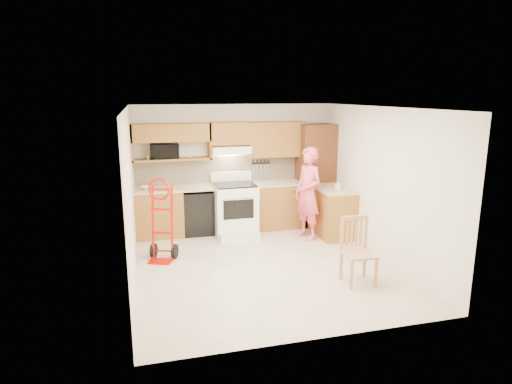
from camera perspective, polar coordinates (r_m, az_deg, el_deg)
name	(u,v)px	position (r m, az deg, el deg)	size (l,w,h in m)	color
floor	(264,266)	(7.15, 1.03, -9.57)	(4.00, 4.50, 0.02)	beige
ceiling	(265,107)	(6.62, 1.12, 11.05)	(4.00, 4.50, 0.02)	white
wall_back	(234,166)	(8.93, -2.87, 3.35)	(4.00, 0.02, 2.50)	silver
wall_front	(322,234)	(4.71, 8.59, -5.39)	(4.00, 0.02, 2.50)	silver
wall_left	(130,197)	(6.53, -16.15, -0.64)	(0.02, 4.50, 2.50)	silver
wall_right	(380,183)	(7.56, 15.90, 1.15)	(0.02, 4.50, 2.50)	silver
backsplash	(234,169)	(8.91, -2.84, 3.01)	(3.92, 0.03, 0.55)	beige
lower_cab_left	(159,213)	(8.62, -12.53, -2.74)	(0.90, 0.60, 0.90)	#A16B2E
dishwasher	(198,212)	(8.68, -7.57, -2.60)	(0.60, 0.60, 0.85)	black
lower_cab_right	(277,205)	(9.01, 2.77, -1.77)	(1.14, 0.60, 0.90)	#A16B2E
countertop_left	(174,189)	(8.52, -10.66, 0.43)	(1.50, 0.63, 0.04)	#C7B592
countertop_right	(277,183)	(8.90, 2.80, 1.16)	(1.14, 0.63, 0.04)	#C7B592
cab_return_right	(332,213)	(8.59, 9.93, -2.67)	(0.60, 1.00, 0.90)	#A16B2E
countertop_return	(333,189)	(8.48, 10.05, 0.39)	(0.63, 1.00, 0.04)	#C7B592
pantry_tall	(315,175)	(9.15, 7.72, 2.21)	(0.70, 0.60, 2.10)	#4F2913
upper_cab_left	(171,133)	(8.50, -11.03, 7.62)	(1.50, 0.33, 0.34)	#A16B2E
upper_shelf_mw	(172,159)	(8.56, -10.88, 4.22)	(1.50, 0.33, 0.04)	#A16B2E
upper_cab_center	(230,133)	(8.65, -3.47, 7.65)	(0.76, 0.33, 0.44)	#A16B2E
upper_cab_right	(276,139)	(8.90, 2.60, 6.89)	(1.14, 0.33, 0.70)	#A16B2E
range_hood	(230,150)	(8.62, -3.35, 5.56)	(0.76, 0.46, 0.14)	white
knife_strip	(261,166)	(9.01, 0.63, 3.38)	(0.40, 0.05, 0.29)	black
microwave	(164,151)	(8.53, -11.86, 5.27)	(0.53, 0.36, 0.29)	black
range	(235,205)	(8.45, -2.70, -1.73)	(0.81, 1.06, 1.19)	white
person	(308,194)	(8.22, 6.80, -0.20)	(0.64, 0.42, 1.75)	#E64C61
hand_truck	(161,224)	(7.31, -12.32, -4.12)	(0.49, 0.45, 1.24)	#C10B02
dining_chair	(359,252)	(6.51, 13.30, -7.58)	(0.43, 0.47, 0.97)	tan
soap_bottle	(338,185)	(8.29, 10.61, 0.85)	(0.08, 0.08, 0.17)	white
bowl	(147,188)	(8.49, -14.04, 0.55)	(0.22, 0.22, 0.05)	white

